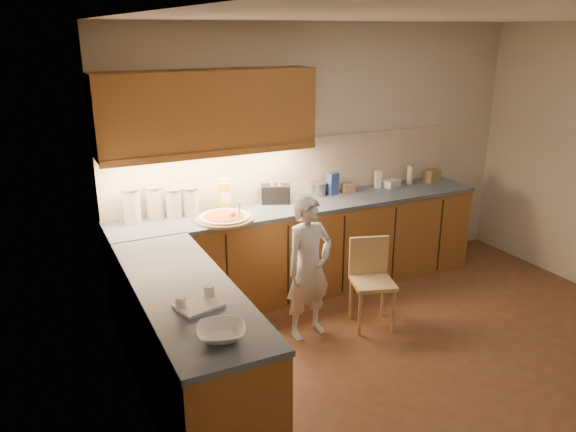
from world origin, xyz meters
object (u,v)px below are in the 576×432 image
(pizza_on_board, at_px, (225,218))
(wooden_chair, at_px, (371,276))
(oil_jug, at_px, (224,195))
(child, at_px, (309,268))
(toaster, at_px, (276,194))

(pizza_on_board, height_order, wooden_chair, pizza_on_board)
(oil_jug, bearing_deg, child, -67.37)
(wooden_chair, bearing_deg, child, -167.95)
(child, distance_m, oil_jug, 1.11)
(oil_jug, bearing_deg, pizza_on_board, -109.90)
(wooden_chair, xyz_separation_m, toaster, (-0.46, 1.00, 0.55))
(oil_jug, bearing_deg, toaster, -0.25)
(wooden_chair, height_order, toaster, toaster)
(child, height_order, oil_jug, child)
(toaster, bearing_deg, child, -75.78)
(pizza_on_board, distance_m, child, 0.88)
(pizza_on_board, height_order, toaster, pizza_on_board)
(pizza_on_board, xyz_separation_m, child, (0.50, -0.66, -0.32))
(child, relative_size, toaster, 3.99)
(pizza_on_board, bearing_deg, wooden_chair, -33.22)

